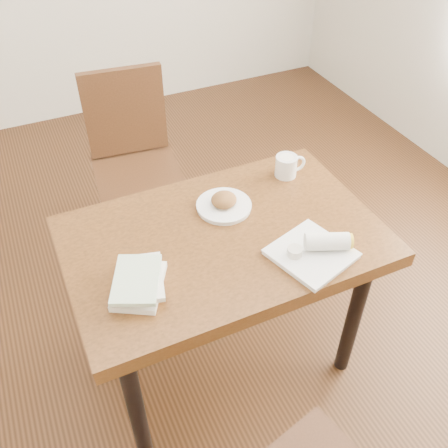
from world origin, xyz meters
name	(u,v)px	position (x,y,z in m)	size (l,w,h in m)	color
ground	(224,356)	(0.00, 0.00, -0.01)	(4.00, 5.00, 0.01)	#472814
table	(224,253)	(0.00, 0.00, 0.66)	(1.12, 0.72, 0.75)	brown
chair_far	(133,154)	(-0.08, 0.93, 0.55)	(0.46, 0.46, 0.95)	#472814
plate_scone	(224,204)	(0.06, 0.13, 0.77)	(0.21, 0.21, 0.07)	white
coffee_mug	(287,165)	(0.38, 0.22, 0.80)	(0.13, 0.09, 0.09)	white
plate_burrito	(316,250)	(0.24, -0.22, 0.77)	(0.30, 0.30, 0.08)	white
book_stack	(139,282)	(-0.35, -0.11, 0.78)	(0.23, 0.25, 0.06)	white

